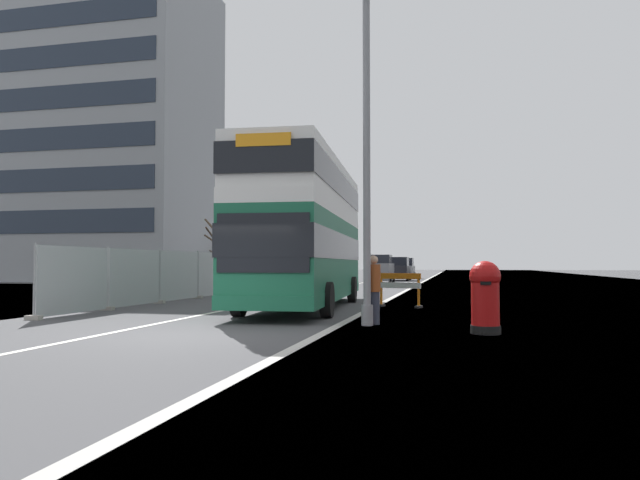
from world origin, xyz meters
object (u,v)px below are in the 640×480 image
at_px(car_oncoming_near, 318,271).
at_px(car_far_side, 405,269).
at_px(double_decker_bus, 305,231).
at_px(roadworks_barrier, 400,286).
at_px(car_receding_far, 398,270).
at_px(lamppost_foreground, 367,163).
at_px(pedestrian_at_kerb, 374,290).
at_px(red_pillar_postbox, 485,294).
at_px(car_receding_mid, 381,270).

relative_size(car_oncoming_near, car_far_side, 1.11).
distance_m(double_decker_bus, car_oncoming_near, 18.51).
relative_size(roadworks_barrier, car_receding_far, 0.37).
xyz_separation_m(double_decker_bus, lamppost_foreground, (2.90, -5.18, 1.37)).
bearing_deg(car_far_side, double_decker_bus, -89.65).
xyz_separation_m(double_decker_bus, car_far_side, (-0.25, 41.52, -1.63)).
xyz_separation_m(car_far_side, pedestrian_at_kerb, (3.27, -46.39, -0.12)).
bearing_deg(red_pillar_postbox, pedestrian_at_kerb, 151.72).
distance_m(car_receding_mid, pedestrian_at_kerb, 32.25).
height_order(double_decker_bus, pedestrian_at_kerb, double_decker_bus).
xyz_separation_m(roadworks_barrier, pedestrian_at_kerb, (-0.07, -5.90, 0.12)).
bearing_deg(pedestrian_at_kerb, lamppost_foreground, -111.27).
xyz_separation_m(car_oncoming_near, car_receding_mid, (2.97, 9.10, 0.02)).
bearing_deg(car_far_side, car_oncoming_near, -98.72).
bearing_deg(car_oncoming_near, lamppost_foreground, -73.79).
distance_m(double_decker_bus, car_receding_mid, 27.20).
bearing_deg(double_decker_bus, pedestrian_at_kerb, -58.23).
distance_m(car_receding_far, pedestrian_at_kerb, 38.82).
height_order(car_receding_mid, car_far_side, car_receding_mid).
distance_m(lamppost_foreground, car_receding_far, 39.23).
bearing_deg(roadworks_barrier, double_decker_bus, -161.51).
relative_size(red_pillar_postbox, car_receding_mid, 0.41).
xyz_separation_m(car_oncoming_near, car_far_side, (3.60, 23.48, -0.05)).
xyz_separation_m(red_pillar_postbox, pedestrian_at_kerb, (-2.61, 1.40, 0.00)).
distance_m(lamppost_foreground, roadworks_barrier, 7.01).
distance_m(double_decker_bus, pedestrian_at_kerb, 5.99).
relative_size(red_pillar_postbox, roadworks_barrier, 0.99).
xyz_separation_m(red_pillar_postbox, car_receding_mid, (-6.51, 33.41, 0.19)).
bearing_deg(car_receding_far, car_receding_mid, -96.36).
bearing_deg(lamppost_foreground, car_receding_mid, 96.67).
relative_size(lamppost_foreground, car_receding_mid, 2.19).
relative_size(roadworks_barrier, pedestrian_at_kerb, 0.92).
height_order(roadworks_barrier, car_far_side, car_far_side).
bearing_deg(red_pillar_postbox, car_far_side, 97.01).
relative_size(double_decker_bus, car_receding_mid, 3.06).
bearing_deg(roadworks_barrier, car_oncoming_near, 112.21).
bearing_deg(double_decker_bus, roadworks_barrier, 18.49).
bearing_deg(lamppost_foreground, car_receding_far, 94.45).
distance_m(lamppost_foreground, red_pillar_postbox, 4.29).
bearing_deg(car_far_side, car_receding_mid, -92.52).
bearing_deg(car_oncoming_near, red_pillar_postbox, -68.70).
height_order(roadworks_barrier, car_receding_mid, car_receding_mid).
xyz_separation_m(roadworks_barrier, car_receding_far, (-3.23, 32.79, 0.24)).
xyz_separation_m(double_decker_bus, car_receding_far, (-0.14, 33.82, -1.62)).
height_order(car_oncoming_near, car_far_side, car_oncoming_near).
bearing_deg(lamppost_foreground, car_oncoming_near, 106.21).
relative_size(double_decker_bus, pedestrian_at_kerb, 6.90).
distance_m(lamppost_foreground, car_oncoming_near, 24.35).
bearing_deg(car_receding_mid, car_receding_far, 83.64).
xyz_separation_m(double_decker_bus, red_pillar_postbox, (5.62, -6.27, -1.75)).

